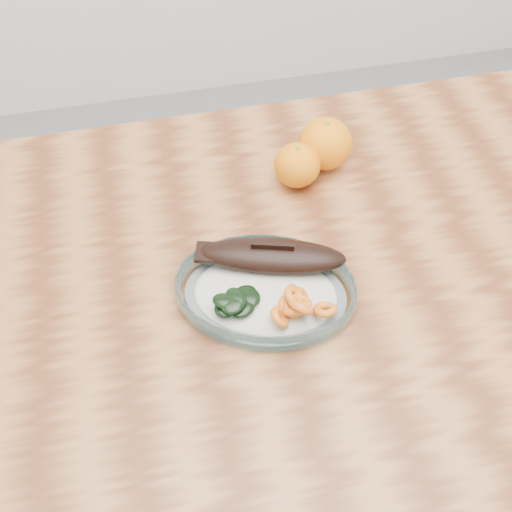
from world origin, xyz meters
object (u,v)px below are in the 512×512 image
object	(u,v)px
dining_table	(334,310)
plated_meal	(266,289)
orange_left	(325,144)
orange_right	(297,165)

from	to	relation	value
dining_table	plated_meal	xyz separation A→B (m)	(-0.11, -0.02, 0.12)
dining_table	plated_meal	bearing A→B (deg)	-169.70
dining_table	orange_left	size ratio (longest dim) A/B	13.80
plated_meal	orange_left	xyz separation A→B (m)	(0.15, 0.24, 0.02)
plated_meal	orange_left	distance (m)	0.29
dining_table	orange_right	distance (m)	0.23
plated_meal	orange_right	distance (m)	0.23
orange_left	orange_right	world-z (taller)	orange_left
dining_table	orange_left	bearing A→B (deg)	79.85
dining_table	orange_right	world-z (taller)	orange_right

